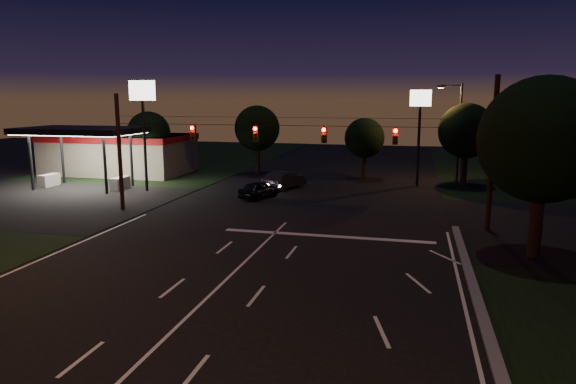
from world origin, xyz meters
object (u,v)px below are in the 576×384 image
(car_oncoming_a, at_px, (259,189))
(car_oncoming_b, at_px, (285,180))
(utility_pole_right, at_px, (487,230))
(tree_right_near, at_px, (543,141))

(car_oncoming_a, xyz_separation_m, car_oncoming_b, (0.93, 4.52, 0.10))
(car_oncoming_a, height_order, car_oncoming_b, car_oncoming_b)
(car_oncoming_b, bearing_deg, utility_pole_right, 163.44)
(car_oncoming_a, relative_size, car_oncoming_b, 0.84)
(utility_pole_right, relative_size, tree_right_near, 1.03)
(utility_pole_right, distance_m, car_oncoming_a, 17.27)
(utility_pole_right, xyz_separation_m, car_oncoming_b, (-15.08, 10.97, 0.77))
(utility_pole_right, bearing_deg, car_oncoming_b, 143.96)
(utility_pole_right, xyz_separation_m, car_oncoming_a, (-16.00, 6.45, 0.67))
(tree_right_near, xyz_separation_m, car_oncoming_a, (-17.53, 11.28, -5.01))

